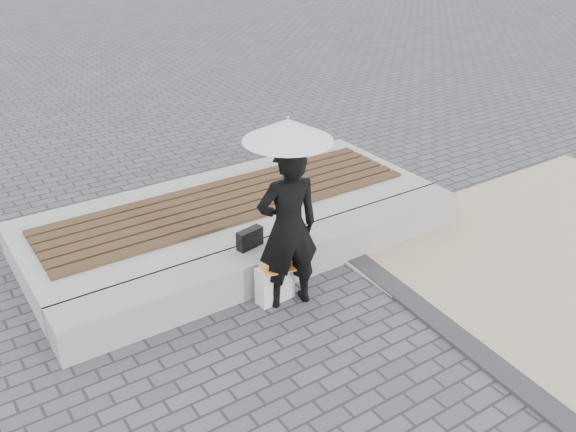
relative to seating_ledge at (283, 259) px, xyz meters
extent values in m
plane|color=#4D4D52|center=(0.00, -1.60, -0.20)|extent=(80.00, 80.00, 0.00)
cube|color=#323235|center=(0.75, -2.10, -0.18)|extent=(0.61, 5.20, 0.04)
cube|color=gray|center=(0.00, 0.00, 0.00)|extent=(5.00, 0.45, 0.40)
cube|color=#AAAAA5|center=(0.00, 1.20, 0.00)|extent=(5.00, 2.00, 0.40)
imported|color=black|center=(-0.24, -0.47, 0.67)|extent=(0.70, 0.53, 1.73)
cylinder|color=#ACACB1|center=(-0.24, -0.47, 1.15)|extent=(0.02, 0.02, 0.85)
cone|color=silver|center=(-0.24, -0.47, 1.68)|extent=(0.85, 0.85, 0.21)
sphere|color=#ACACB1|center=(-0.24, -0.47, 1.80)|extent=(0.03, 0.03, 0.03)
cube|color=black|center=(-0.34, 0.12, 0.31)|extent=(0.32, 0.16, 0.21)
cube|color=silver|center=(-0.34, -0.37, 0.01)|extent=(0.41, 0.19, 0.42)
cube|color=#F13735|center=(-0.34, -0.42, 0.22)|extent=(0.38, 0.31, 0.01)
camera|label=1|loc=(-3.23, -4.95, 3.59)|focal=39.16mm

